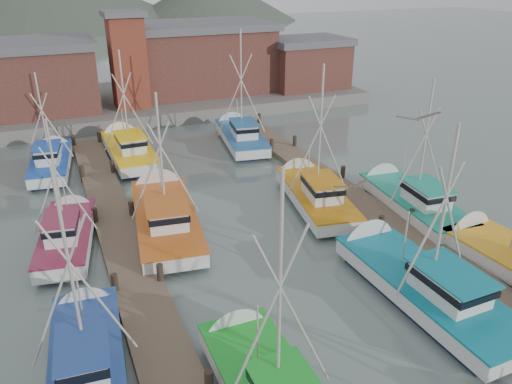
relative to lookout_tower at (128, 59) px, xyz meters
name	(u,v)px	position (x,y,z in m)	size (l,w,h in m)	color
ground	(332,318)	(2.00, -33.00, -5.55)	(260.00, 260.00, 0.00)	#53635F
dock_left	(143,300)	(-5.00, -28.96, -5.34)	(2.30, 46.00, 1.50)	brown
dock_right	(407,237)	(9.00, -28.96, -5.34)	(2.30, 46.00, 1.50)	brown
quay	(146,101)	(2.00, 4.00, -4.95)	(44.00, 16.00, 1.20)	slate
shed_left	(23,77)	(-9.00, 2.00, -1.21)	(12.72, 8.48, 6.20)	brown
shed_center	(200,57)	(8.00, 4.00, -0.86)	(14.84, 9.54, 6.90)	brown
shed_right	(306,62)	(19.00, 1.00, -1.71)	(8.48, 6.36, 5.20)	brown
lookout_tower	(128,59)	(0.00, 0.00, 0.00)	(3.60, 3.60, 8.50)	maroon
distant_hills	(18,27)	(-10.76, 89.59, -5.55)	(175.00, 140.00, 42.00)	#444F42
boat_5	(417,282)	(6.26, -33.02, -4.87)	(3.73, 10.12, 9.05)	#0F1A33
boat_6	(87,354)	(-7.57, -31.95, -4.87)	(3.51, 8.20, 8.69)	#0F1A33
boat_8	(165,215)	(-2.40, -22.27, -4.87)	(4.48, 10.45, 8.67)	#0F1A33
boat_9	(313,193)	(6.60, -23.02, -4.87)	(4.25, 9.26, 9.34)	#0F1A33
boat_10	(68,233)	(-7.51, -22.31, -4.87)	(3.67, 8.07, 7.53)	#0F1A33
boat_11	(409,199)	(11.43, -26.03, -4.87)	(3.62, 9.07, 8.73)	#0F1A33
boat_12	(128,149)	(-2.33, -10.37, -4.87)	(3.61, 9.33, 8.89)	#0F1A33
boat_13	(240,135)	(6.66, -10.71, -4.87)	(4.05, 9.20, 9.85)	#0F1A33
boat_14	(52,161)	(-7.77, -10.80, -4.87)	(3.41, 8.23, 7.63)	#0F1A33
gull_near	(418,118)	(2.96, -35.36, 3.54)	(1.55, 0.64, 0.24)	gray
gull_far	(351,186)	(2.56, -32.72, 0.26)	(1.55, 0.62, 0.24)	gray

